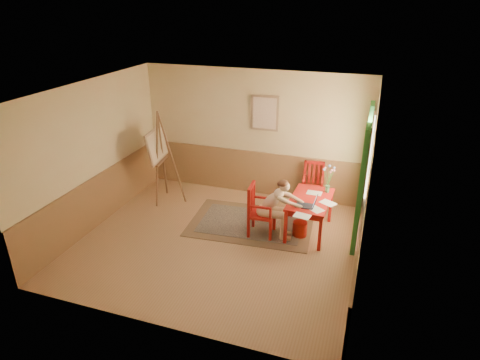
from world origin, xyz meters
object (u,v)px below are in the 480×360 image
(chair_back, at_px, (313,185))
(easel, at_px, (159,149))
(chair_left, at_px, (259,210))
(laptop, at_px, (308,204))
(figure, at_px, (275,206))
(table, at_px, (310,203))

(chair_back, height_order, easel, easel)
(chair_back, bearing_deg, chair_left, -117.54)
(chair_back, distance_m, easel, 3.36)
(laptop, relative_size, easel, 0.18)
(chair_back, bearing_deg, laptop, -84.70)
(figure, xyz_separation_m, easel, (-2.74, 0.71, 0.55))
(table, distance_m, chair_left, 0.96)
(chair_left, relative_size, chair_back, 1.03)
(table, relative_size, easel, 0.61)
(chair_left, xyz_separation_m, laptop, (0.89, 0.03, 0.26))
(chair_left, bearing_deg, figure, 1.21)
(chair_back, relative_size, laptop, 2.63)
(table, bearing_deg, figure, -148.94)
(chair_back, bearing_deg, table, -83.71)
(chair_left, xyz_separation_m, chair_back, (0.76, 1.46, -0.02))
(figure, bearing_deg, table, 31.06)
(chair_left, xyz_separation_m, figure, (0.30, 0.01, 0.14))
(easel, bearing_deg, figure, -14.50)
(figure, relative_size, laptop, 3.16)
(chair_back, relative_size, easel, 0.48)
(table, xyz_separation_m, figure, (-0.58, -0.35, 0.02))
(easel, bearing_deg, chair_back, 13.10)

